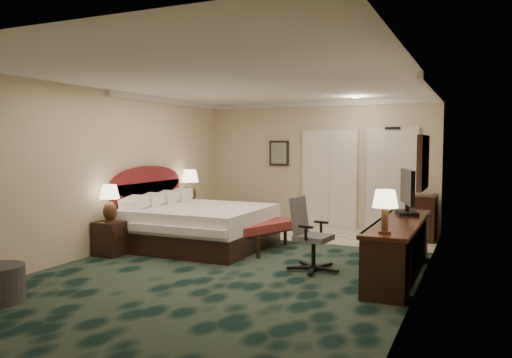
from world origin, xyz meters
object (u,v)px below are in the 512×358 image
at_px(nightstand_near, 112,238).
at_px(minibar, 424,217).
at_px(bed, 200,227).
at_px(desk, 399,249).
at_px(desk_chair, 314,234).
at_px(lamp_near, 110,203).
at_px(tv, 407,192).
at_px(nightstand_far, 192,217).
at_px(bed_bench, 262,236).
at_px(lamp_far, 190,186).

height_order(nightstand_near, minibar, minibar).
distance_m(bed, desk, 3.53).
distance_m(desk_chair, minibar, 3.28).
height_order(lamp_near, tv, tv).
relative_size(desk_chair, minibar, 1.23).
distance_m(nightstand_far, bed_bench, 2.34).
relative_size(nightstand_near, lamp_near, 0.93).
height_order(bed, minibar, minibar).
relative_size(desk, minibar, 3.11).
bearing_deg(bed_bench, nightstand_near, -126.78).
distance_m(nightstand_far, minibar, 4.57).
distance_m(bed, minibar, 4.18).
bearing_deg(desk_chair, lamp_near, -165.39).
height_order(desk_chair, minibar, desk_chair).
distance_m(lamp_near, tv, 4.65).
relative_size(nightstand_near, lamp_far, 0.83).
height_order(nightstand_near, tv, tv).
distance_m(nightstand_far, desk, 4.81).
bearing_deg(desk, lamp_far, 157.71).
bearing_deg(bed_bench, lamp_far, 173.77).
relative_size(nightstand_near, desk, 0.21).
distance_m(nightstand_near, tv, 4.70).
distance_m(bed_bench, minibar, 3.18).
relative_size(bed, bed_bench, 1.60).
bearing_deg(bed_bench, nightstand_far, 172.52).
distance_m(tv, minibar, 2.30).
xyz_separation_m(nightstand_near, lamp_near, (-0.00, -0.03, 0.57)).
height_order(bed_bench, tv, tv).
height_order(bed, nightstand_near, bed).
bearing_deg(lamp_far, bed_bench, -26.69).
bearing_deg(tv, minibar, 72.16).
height_order(lamp_near, lamp_far, lamp_far).
bearing_deg(lamp_near, nightstand_far, 89.36).
bearing_deg(nightstand_far, bed, -53.62).
relative_size(bed_bench, tv, 1.62).
bearing_deg(nightstand_near, bed_bench, 32.75).
relative_size(lamp_far, desk, 0.25).
bearing_deg(minibar, nightstand_far, -167.61).
relative_size(nightstand_far, desk_chair, 0.58).
distance_m(bed, desk_chair, 2.47).
relative_size(desk, desk_chair, 2.53).
xyz_separation_m(nightstand_near, nightstand_far, (0.02, 2.44, 0.03)).
xyz_separation_m(bed, minibar, (3.51, 2.27, 0.07)).
bearing_deg(desk, bed, 170.49).
relative_size(lamp_near, minibar, 0.70).
height_order(bed_bench, desk_chair, desk_chair).
height_order(bed_bench, desk, desk).
bearing_deg(desk, tv, 88.96).
bearing_deg(desk, bed_bench, 161.83).
bearing_deg(lamp_far, nightstand_far, 72.88).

